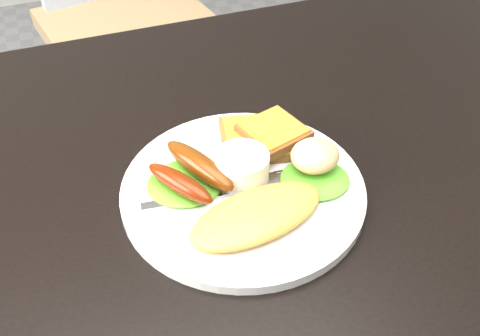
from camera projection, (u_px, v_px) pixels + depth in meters
The scene contains 13 objects.
dining_table at pixel (255, 188), 0.68m from camera, with size 1.20×0.80×0.04m, color black.
dining_chair at pixel (132, 31), 1.54m from camera, with size 0.43×0.43×0.05m, color tan.
plate at pixel (243, 190), 0.64m from camera, with size 0.28×0.28×0.01m, color white.
lettuce_left at pixel (186, 183), 0.63m from camera, with size 0.09×0.08×0.01m, color #5E9B20.
lettuce_right at pixel (315, 179), 0.64m from camera, with size 0.08×0.07×0.01m, color #55951D.
omelette at pixel (256, 215), 0.59m from camera, with size 0.16×0.07×0.02m, color gold.
sausage_a at pixel (180, 183), 0.61m from camera, with size 0.02×0.09×0.02m, color #610E03.
sausage_b at pixel (199, 165), 0.63m from camera, with size 0.03×0.11×0.03m, color #5E2D0A.
ramekin at pixel (242, 168), 0.63m from camera, with size 0.06×0.06×0.04m, color white.
toast_a at pixel (256, 139), 0.69m from camera, with size 0.08×0.08×0.01m, color brown.
toast_b at pixel (274, 132), 0.68m from camera, with size 0.07×0.07×0.01m, color brown.
potato_salad at pixel (315, 156), 0.64m from camera, with size 0.06×0.05×0.03m, color #F5E7B0.
fork at pixel (203, 197), 0.62m from camera, with size 0.14×0.01×0.00m, color #ADAFB7.
Camera 1 is at (-0.18, -0.45, 1.21)m, focal length 42.00 mm.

